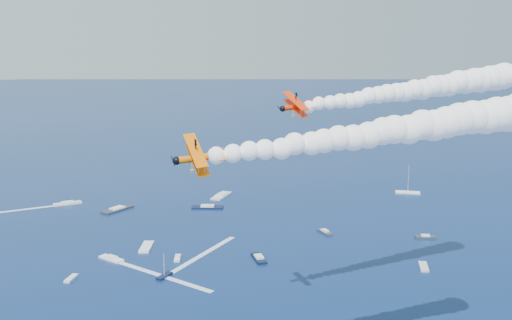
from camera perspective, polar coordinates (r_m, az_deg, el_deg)
name	(u,v)px	position (r m, az deg, el deg)	size (l,w,h in m)	color
biplane_lead	(297,107)	(129.14, 3.90, 5.06)	(7.97, 8.94, 5.39)	#F32B05
biplane_trail	(199,158)	(92.87, -5.41, 0.22)	(8.05, 9.03, 5.44)	#EB6604
smoke_trail_lead	(415,90)	(146.92, 14.80, 6.45)	(63.88, 9.70, 11.59)	white
smoke_trail_trail	(382,132)	(103.98, 11.81, 2.61)	(63.80, 10.95, 11.59)	white
spectator_boats	(167,245)	(210.89, -8.43, -8.00)	(233.92, 173.82, 0.70)	silver
boat_wakes	(114,244)	(216.83, -13.28, -7.73)	(94.88, 110.83, 0.04)	white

